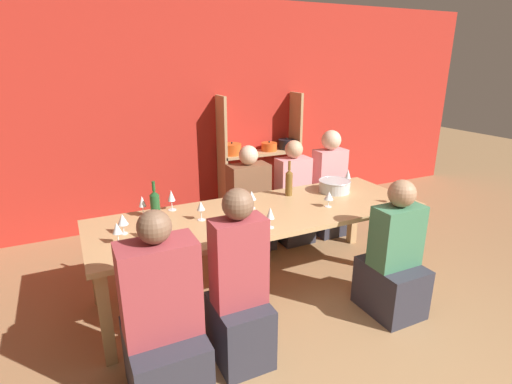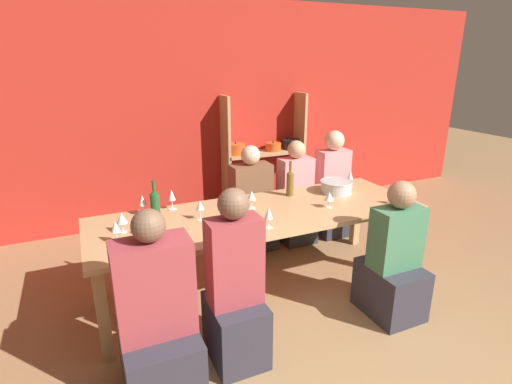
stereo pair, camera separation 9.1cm
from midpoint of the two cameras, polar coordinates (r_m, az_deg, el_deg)
name	(u,v)px [view 1 (the left image)]	position (r m, az deg, el deg)	size (l,w,h in m)	color
wall_back_red	(195,113)	(5.14, -9.21, 11.03)	(8.80, 0.06, 2.70)	red
shelf_unit	(260,170)	(5.40, 0.14, 3.11)	(1.12, 0.30, 1.57)	tan
dining_table	(261,219)	(3.47, -0.03, -3.95)	(2.88, 0.96, 0.74)	tan
mixing_bowl	(334,186)	(4.01, 10.50, 0.90)	(0.32, 0.32, 0.12)	#B7BABC
wine_bottle_green	(289,182)	(3.83, 4.05, 1.43)	(0.07, 0.07, 0.34)	brown
wine_bottle_dark	(155,204)	(3.39, -14.98, -1.65)	(0.08, 0.08, 0.32)	#1E4C23
wine_glass_red_a	(142,202)	(3.45, -16.68, -1.42)	(0.07, 0.07, 0.18)	white
wine_glass_red_b	(201,207)	(3.27, -8.68, -2.08)	(0.07, 0.07, 0.16)	white
wine_glass_red_c	(117,229)	(3.01, -20.07, -5.02)	(0.07, 0.07, 0.16)	white
wine_glass_empty_a	(171,196)	(3.53, -12.74, -0.59)	(0.07, 0.07, 0.18)	white
wine_glass_white_a	(329,196)	(3.58, 9.64, -0.57)	(0.08, 0.08, 0.14)	white
wine_glass_red_d	(148,223)	(3.03, -15.96, -4.28)	(0.07, 0.07, 0.17)	white
wine_glass_white_b	(270,214)	(3.09, 1.19, -3.12)	(0.07, 0.07, 0.17)	white
wine_glass_empty_b	(395,192)	(3.82, 18.59, 0.01)	(0.07, 0.07, 0.15)	white
wine_glass_empty_c	(252,196)	(3.49, -1.39, -0.55)	(0.08, 0.08, 0.16)	white
wine_glass_white_c	(348,175)	(4.20, 12.40, 2.43)	(0.07, 0.07, 0.18)	white
wine_glass_red_e	(123,220)	(3.16, -19.31, -3.80)	(0.08, 0.08, 0.16)	white
cell_phone	(135,254)	(2.85, -17.77, -8.49)	(0.10, 0.16, 0.01)	silver
person_near_a	(239,300)	(2.77, -3.38, -15.10)	(0.35, 0.44, 1.25)	#2D2D38
person_far_a	(249,210)	(4.42, -1.63, -2.62)	(0.44, 0.55, 1.14)	#2D2D38
person_near_b	(393,265)	(3.44, 18.28, -9.91)	(0.40, 0.49, 1.14)	#2D2D38
person_far_b	(292,204)	(4.56, 4.63, -1.70)	(0.37, 0.47, 1.16)	#2D2D38
person_near_c	(164,334)	(2.59, -14.10, -19.05)	(0.44, 0.55, 1.23)	#2D2D38
person_far_c	(328,195)	(4.80, 9.70, -0.39)	(0.37, 0.47, 1.23)	#2D2D38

